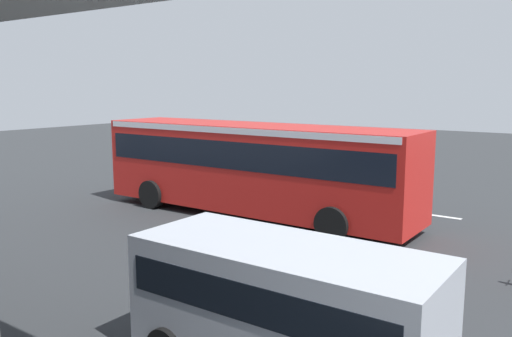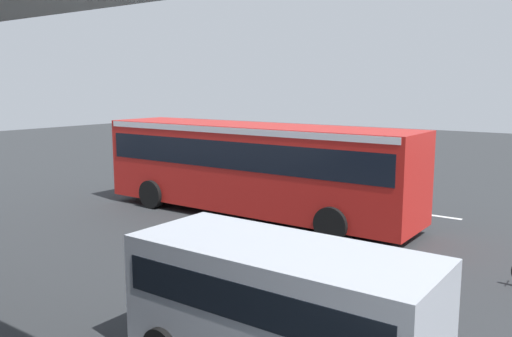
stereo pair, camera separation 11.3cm
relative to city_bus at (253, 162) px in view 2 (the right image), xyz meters
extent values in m
plane|color=#2D3033|center=(0.92, -0.13, -1.88)|extent=(80.00, 80.00, 0.00)
cube|color=red|center=(-0.01, 0.00, -0.17)|extent=(11.50, 2.55, 2.86)
cube|color=black|center=(-0.01, 0.00, 0.35)|extent=(11.04, 2.59, 0.90)
cube|color=white|center=(-0.01, 0.00, 1.15)|extent=(11.27, 2.58, 0.20)
cube|color=black|center=(5.76, 0.00, 0.18)|extent=(0.04, 2.24, 1.20)
cylinder|color=black|center=(3.67, 1.27, -1.36)|extent=(1.04, 0.30, 1.04)
cylinder|color=black|center=(3.67, -1.27, -1.36)|extent=(1.04, 0.30, 1.04)
cylinder|color=black|center=(-3.69, 1.27, -1.36)|extent=(1.04, 0.30, 1.04)
cylinder|color=black|center=(-3.69, -1.27, -1.36)|extent=(1.04, 0.30, 1.04)
cube|color=#B7BCC6|center=(-6.29, 8.01, -0.77)|extent=(4.80, 1.95, 1.86)
cube|color=black|center=(-6.29, 8.01, -0.41)|extent=(4.42, 1.98, 0.56)
cylinder|color=black|center=(-4.71, 7.03, -1.54)|extent=(0.68, 0.22, 0.68)
cylinder|color=slate|center=(-1.35, -4.68, -0.48)|extent=(0.08, 0.08, 2.80)
cube|color=red|center=(-1.35, -4.68, 0.62)|extent=(0.04, 0.60, 0.60)
cube|color=silver|center=(-5.08, -3.61, -1.88)|extent=(2.00, 0.20, 0.01)
cube|color=silver|center=(-1.08, -3.61, -1.88)|extent=(2.00, 0.20, 0.01)
cube|color=silver|center=(2.92, -3.61, -1.88)|extent=(2.00, 0.20, 0.01)
cube|color=silver|center=(6.92, -3.61, -1.88)|extent=(2.00, 0.20, 0.01)
camera|label=1|loc=(-10.37, 14.55, 2.55)|focal=37.05mm
camera|label=2|loc=(-10.46, 14.48, 2.55)|focal=37.05mm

